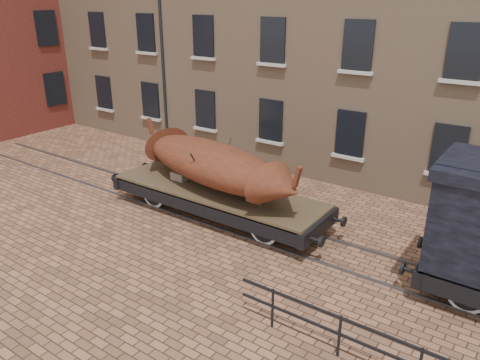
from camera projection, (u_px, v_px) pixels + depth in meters
The scene contains 4 objects.
ground at pixel (254, 228), 15.10m from camera, with size 90.00×90.00×0.00m, color brown.
rail_track at pixel (254, 227), 15.09m from camera, with size 30.00×1.52×0.06m.
flatcar_wagon at pixel (217, 195), 15.62m from camera, with size 8.49×2.30×1.28m.
iron_boat at pixel (212, 163), 15.31m from camera, with size 7.44×3.33×1.75m.
Camera 1 is at (7.39, -11.28, 6.98)m, focal length 35.00 mm.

